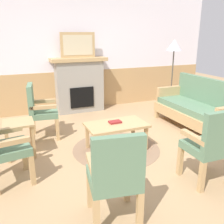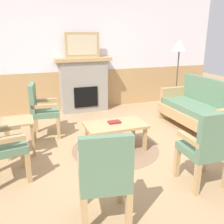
{
  "view_description": "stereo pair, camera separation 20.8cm",
  "coord_description": "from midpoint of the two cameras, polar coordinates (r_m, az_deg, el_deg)",
  "views": [
    {
      "loc": [
        -1.54,
        -3.31,
        1.81
      ],
      "look_at": [
        0.0,
        0.35,
        0.55
      ],
      "focal_mm": 39.8,
      "sensor_mm": 36.0,
      "label": 1
    },
    {
      "loc": [
        -1.34,
        -3.39,
        1.81
      ],
      "look_at": [
        0.0,
        0.35,
        0.55
      ],
      "focal_mm": 39.8,
      "sensor_mm": 36.0,
      "label": 2
    }
  ],
  "objects": [
    {
      "name": "floor_lamp_by_couch",
      "position": [
        6.08,
        16.16,
        13.54
      ],
      "size": [
        0.36,
        0.36,
        1.68
      ],
      "color": "#332D28",
      "rests_on": "ground_plane"
    },
    {
      "name": "framed_picture",
      "position": [
        5.88,
        -5.78,
        15.07
      ],
      "size": [
        0.8,
        0.04,
        0.56
      ],
      "color": "tan",
      "rests_on": "fireplace"
    },
    {
      "name": "armchair_front_left",
      "position": [
        3.22,
        22.85,
        -7.11
      ],
      "size": [
        0.49,
        0.49,
        0.98
      ],
      "color": "tan",
      "rests_on": "ground_plane"
    },
    {
      "name": "ground_plane",
      "position": [
        4.07,
        3.17,
        -8.83
      ],
      "size": [
        14.0,
        14.0,
        0.0
      ],
      "primitive_type": "plane",
      "color": "tan"
    },
    {
      "name": "fireplace",
      "position": [
        5.99,
        -5.51,
        6.37
      ],
      "size": [
        1.3,
        0.44,
        1.28
      ],
      "color": "gray",
      "rests_on": "ground_plane"
    },
    {
      "name": "armchair_near_fireplace",
      "position": [
        4.6,
        -14.73,
        0.96
      ],
      "size": [
        0.54,
        0.54,
        0.98
      ],
      "color": "tan",
      "rests_on": "ground_plane"
    },
    {
      "name": "side_table",
      "position": [
        4.03,
        -19.2,
        -3.36
      ],
      "size": [
        0.44,
        0.44,
        0.55
      ],
      "color": "tan",
      "rests_on": "ground_plane"
    },
    {
      "name": "round_rug",
      "position": [
        4.11,
        2.23,
        -8.46
      ],
      "size": [
        1.42,
        1.42,
        0.01
      ],
      "primitive_type": "cylinder",
      "color": "#896B51",
      "rests_on": "ground_plane"
    },
    {
      "name": "couch",
      "position": [
        5.12,
        20.59,
        0.41
      ],
      "size": [
        0.7,
        1.8,
        0.98
      ],
      "color": "tan",
      "rests_on": "ground_plane"
    },
    {
      "name": "book_on_table",
      "position": [
        3.98,
        2.03,
        -2.33
      ],
      "size": [
        0.19,
        0.13,
        0.03
      ],
      "primitive_type": "cube",
      "rotation": [
        0.0,
        0.0,
        0.01
      ],
      "color": "maroon",
      "rests_on": "coffee_table"
    },
    {
      "name": "wall_back",
      "position": [
        6.14,
        -6.29,
        12.82
      ],
      "size": [
        7.2,
        0.14,
        2.7
      ],
      "color": "white",
      "rests_on": "ground_plane"
    },
    {
      "name": "armchair_front_center",
      "position": [
        2.42,
        0.84,
        -14.05
      ],
      "size": [
        0.55,
        0.55,
        0.98
      ],
      "color": "tan",
      "rests_on": "ground_plane"
    },
    {
      "name": "coffee_table",
      "position": [
        3.96,
        2.3,
        -3.48
      ],
      "size": [
        0.96,
        0.56,
        0.44
      ],
      "color": "tan",
      "rests_on": "ground_plane"
    }
  ]
}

